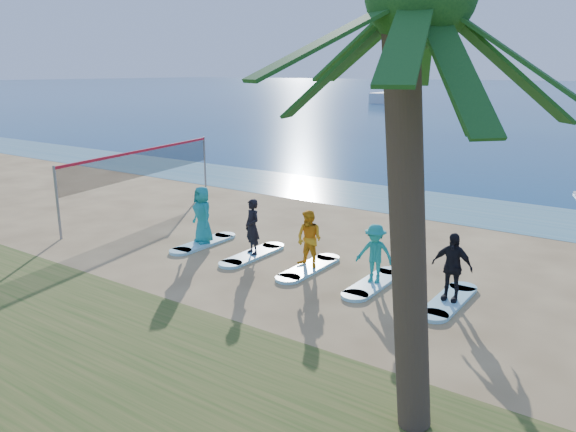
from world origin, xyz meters
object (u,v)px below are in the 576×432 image
Objects in this scene: boat_offshore_a at (384,102)px; student_3 at (375,253)px; surfboard_4 at (449,301)px; student_4 at (452,267)px; surfboard_0 at (204,243)px; surfboard_3 at (374,283)px; student_2 at (309,239)px; student_1 at (252,227)px; surfboard_2 at (309,268)px; volleyball_net at (143,164)px; student_0 at (203,215)px; surfboard_1 at (253,255)px.

boat_offshore_a is 4.80× the size of student_3.
student_4 is at bearing 0.00° from surfboard_4.
surfboard_0 is 6.17m from surfboard_3.
student_2 is at bearing 180.00° from surfboard_3.
student_1 is 0.77× the size of surfboard_2.
student_0 is at bearing -22.05° from volleyball_net.
surfboard_0 is at bearing 178.94° from student_4.
student_2 is at bearing 22.37° from student_1.
student_0 is 8.22m from student_4.
surfboard_1 is 6.23m from student_4.
student_0 is 4.11m from student_2.
volleyball_net is 7.80m from surfboard_1.
volleyball_net is 1.18× the size of boat_offshore_a.
surfboard_2 and surfboard_3 have the same top height.
student_2 is (2.06, 0.00, 0.87)m from surfboard_1.
student_0 is 8.28m from surfboard_4.
surfboard_2 is 1.34× the size of student_2.
surfboard_4 is (4.11, 0.00, -0.87)m from student_2.
boat_offshore_a reaches higher than surfboard_3.
surfboard_2 is (2.06, 0.00, 0.00)m from surfboard_1.
surfboard_3 is 1.40× the size of student_3.
boat_offshore_a is at bearing 114.34° from surfboard_2.
student_0 is (0.00, 0.00, 0.97)m from surfboard_0.
student_1 is at bearing 178.94° from student_4.
surfboard_1 is at bearing -73.69° from boat_offshore_a.
surfboard_1 is 1.34× the size of student_2.
student_0 is (5.22, -2.11, -0.89)m from volleyball_net.
surfboard_2 is at bearing 0.00° from surfboard_0.
surfboard_1 is at bearing 0.00° from student_1.
volleyball_net is at bearing 167.23° from surfboard_2.
student_3 reaches higher than surfboard_4.
student_0 is 2.06m from student_1.
student_3 is at bearing -10.52° from volleyball_net.
volleyball_net reaches higher than surfboard_3.
student_1 is at bearing 19.40° from student_0.
boat_offshore_a is (-26.03, 76.05, -1.90)m from volleyball_net.
student_4 is at bearing -8.94° from volleyball_net.
surfboard_0 is 2.24m from student_1.
volleyball_net is 4.06× the size of surfboard_3.
student_2 is at bearing 178.94° from student_4.
student_1 reaches higher than boat_offshore_a.
student_4 is (4.11, 0.00, 0.89)m from surfboard_2.
surfboard_2 is 0.87m from student_2.
surfboard_3 is at bearing -10.52° from volleyball_net.
student_1 is at bearing 180.00° from surfboard_2.
surfboard_4 is at bearing 0.00° from student_4.
surfboard_1 is 1.00× the size of surfboard_3.
student_4 reaches higher than surfboard_2.
student_1 is at bearing 0.00° from surfboard_1.
volleyball_net is 4.06× the size of surfboard_4.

